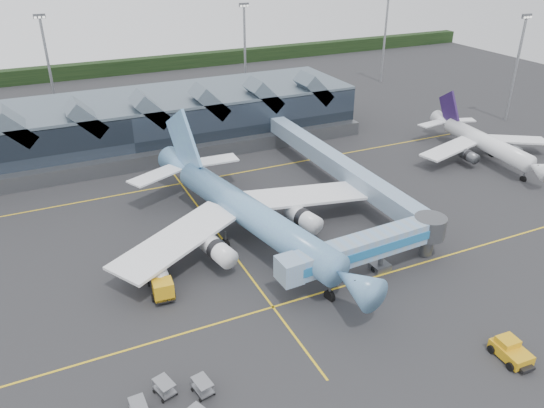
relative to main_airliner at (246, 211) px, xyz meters
name	(u,v)px	position (x,y,z in m)	size (l,w,h in m)	color
ground	(245,270)	(-3.06, -6.95, -4.28)	(260.00, 260.00, 0.00)	#242426
taxi_stripes	(218,233)	(-3.06, 3.05, -4.28)	(120.00, 60.00, 0.01)	yellow
tree_line_far	(100,69)	(-3.06, 103.05, -2.28)	(260.00, 4.00, 4.00)	black
terminal	(123,125)	(-8.12, 40.40, 0.60)	(90.00, 22.25, 12.52)	black
light_masts	(223,57)	(17.94, 55.85, 8.20)	(132.40, 42.56, 22.45)	gray
main_airliner	(246,211)	(0.00, 0.00, 0.00)	(38.67, 45.11, 14.58)	#6085C2
regional_jet	(483,141)	(50.32, 8.62, -1.07)	(27.00, 29.56, 10.14)	white
jet_bridge	(376,245)	(11.07, -13.94, -0.38)	(23.63, 4.60, 5.56)	#7CA3CE
fuel_truck	(158,273)	(-13.44, -5.41, -2.61)	(3.12, 8.99, 2.99)	black
pushback_tug	(511,351)	(14.59, -31.88, -3.43)	(2.91, 4.41, 1.89)	gold
baggage_carts	(176,399)	(-16.58, -23.90, -3.47)	(7.29, 6.89, 1.46)	gray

